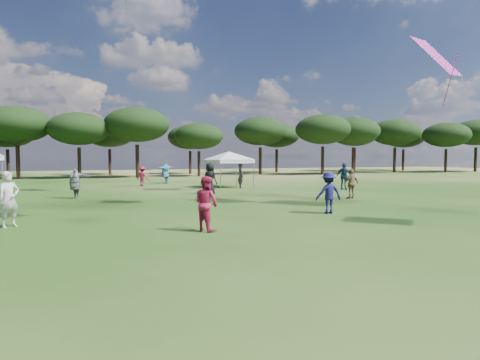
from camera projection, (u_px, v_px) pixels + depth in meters
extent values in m
cylinder|color=black|center=(18.00, 162.00, 40.65)|extent=(0.40, 0.40, 3.46)
ellipsoid|color=black|center=(17.00, 124.00, 40.43)|extent=(6.73, 6.73, 3.63)
cylinder|color=black|center=(79.00, 163.00, 41.62)|extent=(0.37, 0.37, 3.21)
ellipsoid|color=black|center=(79.00, 129.00, 41.41)|extent=(6.24, 6.24, 3.36)
cylinder|color=black|center=(137.00, 161.00, 43.25)|extent=(0.41, 0.41, 3.56)
ellipsoid|color=black|center=(137.00, 125.00, 43.02)|extent=(6.91, 6.91, 3.73)
cylinder|color=black|center=(199.00, 164.00, 46.03)|extent=(0.33, 0.33, 2.88)
ellipsoid|color=black|center=(199.00, 136.00, 45.85)|extent=(5.60, 5.60, 3.02)
cylinder|color=black|center=(260.00, 161.00, 51.42)|extent=(0.39, 0.39, 3.44)
ellipsoid|color=black|center=(260.00, 131.00, 51.20)|extent=(6.69, 6.69, 3.60)
cylinder|color=black|center=(323.00, 161.00, 50.17)|extent=(0.40, 0.40, 3.53)
ellipsoid|color=black|center=(323.00, 129.00, 49.94)|extent=(6.86, 6.86, 3.70)
cylinder|color=black|center=(353.00, 161.00, 52.27)|extent=(0.40, 0.40, 3.47)
ellipsoid|color=black|center=(354.00, 131.00, 52.05)|extent=(6.74, 6.74, 3.63)
cylinder|color=black|center=(395.00, 160.00, 57.17)|extent=(0.41, 0.41, 3.57)
ellipsoid|color=black|center=(395.00, 132.00, 56.94)|extent=(6.94, 6.94, 3.74)
cylinder|color=black|center=(446.00, 161.00, 57.51)|extent=(0.38, 0.38, 3.35)
ellipsoid|color=black|center=(446.00, 135.00, 57.29)|extent=(6.51, 6.51, 3.51)
cylinder|color=black|center=(475.00, 159.00, 60.26)|extent=(0.42, 0.42, 3.66)
ellipsoid|color=black|center=(476.00, 133.00, 60.03)|extent=(7.10, 7.10, 3.83)
cylinder|color=black|center=(8.00, 163.00, 46.91)|extent=(0.36, 0.36, 3.11)
ellipsoid|color=black|center=(7.00, 133.00, 46.71)|extent=(6.05, 6.05, 3.26)
cylinder|color=black|center=(110.00, 162.00, 50.19)|extent=(0.37, 0.37, 3.20)
ellipsoid|color=black|center=(109.00, 134.00, 49.98)|extent=(6.21, 6.21, 3.35)
cylinder|color=black|center=(190.00, 162.00, 52.63)|extent=(0.34, 0.34, 2.99)
ellipsoid|color=black|center=(190.00, 137.00, 52.44)|extent=(5.81, 5.81, 3.13)
cylinder|color=black|center=(277.00, 161.00, 57.52)|extent=(0.38, 0.38, 3.31)
ellipsoid|color=black|center=(277.00, 135.00, 57.31)|extent=(6.43, 6.43, 3.47)
cylinder|color=black|center=(354.00, 159.00, 62.71)|extent=(0.42, 0.42, 3.64)
ellipsoid|color=black|center=(355.00, 134.00, 62.47)|extent=(7.06, 7.06, 3.81)
cylinder|color=black|center=(403.00, 160.00, 65.36)|extent=(0.40, 0.40, 3.46)
ellipsoid|color=black|center=(404.00, 136.00, 65.14)|extent=(6.72, 6.72, 3.62)
cylinder|color=gray|center=(3.00, 179.00, 20.69)|extent=(0.06, 0.06, 2.24)
cylinder|color=gray|center=(220.00, 175.00, 27.68)|extent=(0.06, 0.06, 1.97)
cylinder|color=gray|center=(254.00, 174.00, 28.93)|extent=(0.06, 0.06, 1.97)
cylinder|color=gray|center=(205.00, 174.00, 30.01)|extent=(0.06, 0.06, 1.97)
cylinder|color=gray|center=(237.00, 173.00, 31.25)|extent=(0.06, 0.06, 1.97)
cube|color=silver|center=(229.00, 161.00, 29.41)|extent=(3.14, 3.14, 0.25)
pyramid|color=silver|center=(229.00, 151.00, 29.37)|extent=(5.66, 5.66, 0.60)
imported|color=navy|center=(344.00, 176.00, 27.45)|extent=(0.95, 1.16, 1.85)
imported|color=black|center=(210.00, 179.00, 24.19)|extent=(1.03, 1.10, 1.89)
imported|color=#2A5D7E|center=(165.00, 173.00, 33.91)|extent=(1.92, 1.88, 1.72)
imported|color=maroon|center=(142.00, 176.00, 30.66)|extent=(1.11, 1.08, 1.52)
imported|color=#292A2D|center=(241.00, 176.00, 28.75)|extent=(0.48, 0.68, 1.77)
imported|color=#525156|center=(75.00, 184.00, 21.67)|extent=(1.88, 1.59, 1.59)
imported|color=beige|center=(9.00, 199.00, 12.86)|extent=(0.78, 0.74, 1.80)
imported|color=#17164E|center=(329.00, 193.00, 15.97)|extent=(1.13, 0.72, 1.66)
imported|color=olive|center=(351.00, 184.00, 21.60)|extent=(0.99, 0.50, 1.61)
imported|color=#A91C42|center=(206.00, 203.00, 12.22)|extent=(0.93, 1.01, 1.68)
plane|color=#C03098|center=(437.00, 56.00, 17.80)|extent=(3.10, 2.46, 2.11)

